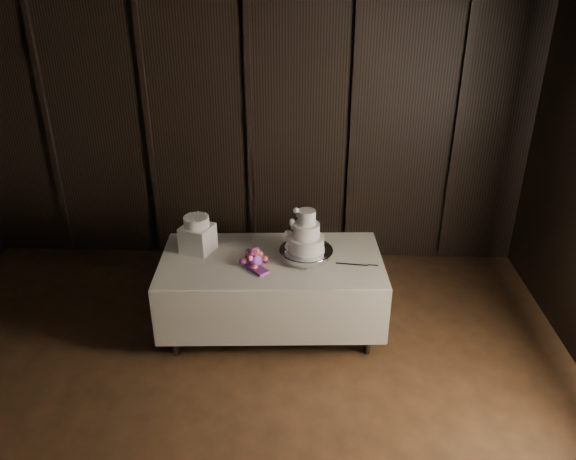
{
  "coord_description": "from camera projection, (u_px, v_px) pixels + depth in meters",
  "views": [
    {
      "loc": [
        0.64,
        -2.37,
        3.22
      ],
      "look_at": [
        0.47,
        2.01,
        1.05
      ],
      "focal_mm": 35.0,
      "sensor_mm": 36.0,
      "label": 1
    }
  ],
  "objects": [
    {
      "name": "cake_stand",
      "position": [
        306.0,
        254.0,
        5.01
      ],
      "size": [
        0.61,
        0.61,
        0.09
      ],
      "primitive_type": "cylinder",
      "rotation": [
        0.0,
        0.0,
        -0.3
      ],
      "color": "silver",
      "rests_on": "display_table"
    },
    {
      "name": "small_cake",
      "position": [
        196.0,
        222.0,
        5.03
      ],
      "size": [
        0.3,
        0.3,
        0.09
      ],
      "primitive_type": "cylinder",
      "rotation": [
        0.0,
        0.0,
        -0.41
      ],
      "color": "white",
      "rests_on": "box_pedestal"
    },
    {
      "name": "box_pedestal",
      "position": [
        198.0,
        239.0,
        5.1
      ],
      "size": [
        0.33,
        0.33,
        0.25
      ],
      "primitive_type": "cube",
      "rotation": [
        0.0,
        0.0,
        -0.35
      ],
      "color": "white",
      "rests_on": "display_table"
    },
    {
      "name": "wedding_cake",
      "position": [
        303.0,
        235.0,
        4.91
      ],
      "size": [
        0.36,
        0.32,
        0.38
      ],
      "rotation": [
        0.0,
        0.0,
        -0.15
      ],
      "color": "white",
      "rests_on": "cake_stand"
    },
    {
      "name": "display_table",
      "position": [
        272.0,
        291.0,
        5.18
      ],
      "size": [
        2.04,
        1.14,
        0.76
      ],
      "rotation": [
        0.0,
        0.0,
        0.05
      ],
      "color": "beige",
      "rests_on": "ground"
    },
    {
      "name": "cake_knife",
      "position": [
        352.0,
        264.0,
        4.92
      ],
      "size": [
        0.37,
        0.07,
        0.01
      ],
      "primitive_type": "cube",
      "rotation": [
        0.0,
        0.0,
        -0.12
      ],
      "color": "silver",
      "rests_on": "display_table"
    },
    {
      "name": "room",
      "position": [
        183.0,
        323.0,
        2.91
      ],
      "size": [
        6.08,
        7.08,
        3.08
      ],
      "color": "black",
      "rests_on": "ground"
    },
    {
      "name": "bouquet",
      "position": [
        254.0,
        258.0,
        4.9
      ],
      "size": [
        0.49,
        0.48,
        0.19
      ],
      "primitive_type": null,
      "rotation": [
        0.0,
        0.0,
        -0.83
      ],
      "color": "#EB6670",
      "rests_on": "display_table"
    }
  ]
}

